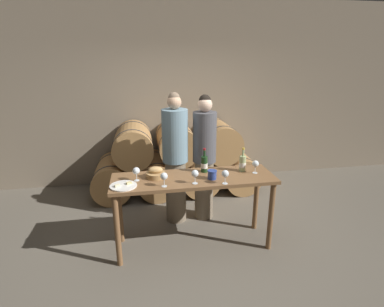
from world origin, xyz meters
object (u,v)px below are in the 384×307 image
at_px(person_left, 175,158).
at_px(wine_bottle_red, 204,164).
at_px(wine_glass_left, 164,177).
at_px(wine_bottle_white, 243,163).
at_px(blue_crock, 212,174).
at_px(wine_glass_far_right, 255,164).
at_px(tasting_table, 194,187).
at_px(wine_glass_center, 195,174).
at_px(wine_glass_far_left, 136,171).
at_px(wine_glass_right, 225,174).
at_px(person_right, 204,158).
at_px(cheese_plate, 123,186).
at_px(bread_basket, 156,173).

bearing_deg(person_left, wine_bottle_red, -60.54).
bearing_deg(wine_glass_left, wine_bottle_white, 16.89).
xyz_separation_m(blue_crock, wine_glass_far_right, (0.55, 0.09, 0.06)).
xyz_separation_m(tasting_table, wine_glass_center, (-0.02, -0.18, 0.24)).
distance_m(tasting_table, wine_bottle_white, 0.67).
relative_size(wine_glass_far_left, wine_glass_right, 1.00).
distance_m(tasting_table, wine_glass_far_left, 0.69).
bearing_deg(wine_glass_right, blue_crock, 124.57).
relative_size(tasting_table, wine_glass_right, 11.97).
relative_size(tasting_table, wine_glass_left, 11.97).
height_order(wine_bottle_white, wine_glass_right, wine_bottle_white).
bearing_deg(tasting_table, wine_bottle_red, 42.90).
relative_size(person_right, wine_glass_center, 11.22).
xyz_separation_m(person_left, wine_glass_left, (-0.22, -0.86, 0.10)).
relative_size(person_left, person_right, 1.02).
height_order(tasting_table, wine_glass_far_right, wine_glass_far_right).
height_order(wine_bottle_red, wine_glass_right, wine_bottle_red).
xyz_separation_m(wine_bottle_white, wine_glass_right, (-0.31, -0.34, 0.02)).
distance_m(blue_crock, cheese_plate, 0.99).
relative_size(tasting_table, wine_glass_far_right, 11.97).
relative_size(wine_bottle_red, cheese_plate, 1.03).
xyz_separation_m(tasting_table, wine_glass_left, (-0.36, -0.20, 0.24)).
bearing_deg(wine_glass_far_right, cheese_plate, -175.10).
distance_m(wine_bottle_red, wine_glass_left, 0.62).
xyz_separation_m(person_right, wine_glass_center, (-0.29, -0.84, 0.11)).
distance_m(cheese_plate, wine_glass_far_right, 1.55).
xyz_separation_m(tasting_table, person_left, (-0.14, 0.66, 0.15)).
xyz_separation_m(bread_basket, cheese_plate, (-0.36, -0.20, -0.04)).
height_order(person_left, wine_glass_far_right, person_left).
bearing_deg(wine_glass_far_right, person_right, 126.22).
relative_size(wine_glass_left, wine_glass_right, 1.00).
bearing_deg(person_right, person_left, -179.99).
distance_m(tasting_table, blue_crock, 0.29).
xyz_separation_m(wine_bottle_red, wine_glass_right, (0.15, -0.39, 0.01)).
distance_m(bread_basket, wine_glass_left, 0.29).
relative_size(person_left, wine_bottle_red, 6.06).
xyz_separation_m(person_left, wine_glass_far_right, (0.88, -0.65, 0.10)).
bearing_deg(blue_crock, bread_basket, 165.96).
xyz_separation_m(bread_basket, wine_glass_left, (0.08, -0.27, 0.07)).
relative_size(person_left, wine_glass_right, 11.46).
bearing_deg(person_left, wine_glass_right, -64.04).
xyz_separation_m(wine_bottle_white, wine_glass_center, (-0.64, -0.28, 0.02)).
height_order(tasting_table, bread_basket, bread_basket).
height_order(wine_bottle_red, wine_glass_left, wine_bottle_red).
bearing_deg(bread_basket, wine_glass_far_right, -3.19).
xyz_separation_m(tasting_table, blue_crock, (0.20, -0.09, 0.19)).
distance_m(person_left, person_right, 0.40).
xyz_separation_m(tasting_table, wine_glass_far_left, (-0.65, 0.01, 0.24)).
height_order(person_right, wine_glass_far_left, person_right).
bearing_deg(tasting_table, cheese_plate, -170.74).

